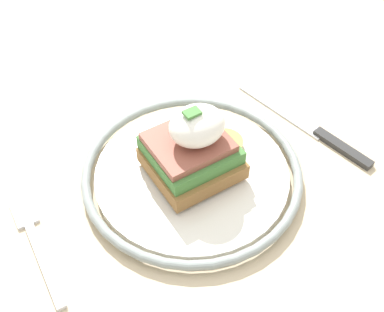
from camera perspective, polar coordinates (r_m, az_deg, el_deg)
dining_table at (r=0.61m, az=3.52°, el=-10.37°), size 1.04×0.73×0.72m
plate at (r=0.52m, az=0.00°, el=-2.01°), size 0.24×0.24×0.02m
sandwich at (r=0.49m, az=0.11°, el=1.06°), size 0.12×0.09×0.08m
fork at (r=0.50m, az=-17.98°, el=-9.79°), size 0.02×0.14×0.00m
knife at (r=0.59m, az=14.14°, el=3.09°), size 0.05×0.19×0.01m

